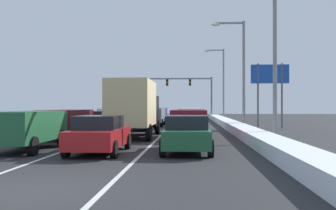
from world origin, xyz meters
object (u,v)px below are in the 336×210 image
object	(u,v)px
traffic_light_gantry	(176,86)
suv_green_left_lane_nearest	(27,127)
suv_silver_left_lane_fourth	(114,116)
suv_navy_center_lane_fifth	(157,114)
suv_maroon_left_lane_second	(66,121)
street_lamp_right_far	(221,78)
suv_white_right_lane_fifth	(190,114)
street_lamp_right_mid	(239,65)
roadside_sign_right	(270,81)
box_truck_center_lane_second	(134,106)
sedan_charcoal_left_lane_third	(95,121)
sedan_charcoal_right_lane_third	(189,121)
sedan_white_left_lane_fifth	(127,116)
suv_gray_center_lane_fourth	(153,115)
sedan_green_right_lane_nearest	(187,134)
sedan_tan_center_lane_third	(142,120)
street_lamp_right_near	(268,45)
sedan_red_center_lane_nearest	(99,134)
suv_silver_right_lane_fourth	(191,116)
suv_maroon_right_lane_second	(189,121)

from	to	relation	value
traffic_light_gantry	suv_green_left_lane_nearest	bearing A→B (deg)	-96.25
traffic_light_gantry	suv_silver_left_lane_fourth	bearing A→B (deg)	-101.53
suv_navy_center_lane_fifth	suv_maroon_left_lane_second	xyz separation A→B (m)	(-3.43, -20.91, 0.00)
suv_maroon_left_lane_second	street_lamp_right_far	world-z (taller)	street_lamp_right_far
suv_white_right_lane_fifth	street_lamp_right_far	bearing A→B (deg)	67.02
suv_white_right_lane_fifth	street_lamp_right_mid	xyz separation A→B (m)	(3.88, -10.84, 4.08)
street_lamp_right_mid	roadside_sign_right	bearing A→B (deg)	42.42
suv_silver_left_lane_fourth	street_lamp_right_far	xyz separation A→B (m)	(10.86, 15.72, 4.43)
box_truck_center_lane_second	roadside_sign_right	bearing A→B (deg)	45.76
traffic_light_gantry	sedan_charcoal_left_lane_third	bearing A→B (deg)	-99.45
street_lamp_right_far	street_lamp_right_mid	bearing A→B (deg)	-90.11
suv_navy_center_lane_fifth	suv_maroon_left_lane_second	distance (m)	21.19
sedan_charcoal_right_lane_third	suv_maroon_left_lane_second	bearing A→B (deg)	-138.00
sedan_white_left_lane_fifth	traffic_light_gantry	distance (m)	17.44
street_lamp_right_far	suv_green_left_lane_nearest	bearing A→B (deg)	-107.13
box_truck_center_lane_second	suv_gray_center_lane_fourth	world-z (taller)	box_truck_center_lane_second
sedan_green_right_lane_nearest	sedan_charcoal_left_lane_third	size ratio (longest dim) A/B	1.00
sedan_white_left_lane_fifth	street_lamp_right_mid	xyz separation A→B (m)	(10.77, -11.32, 4.33)
sedan_tan_center_lane_third	street_lamp_right_near	bearing A→B (deg)	-50.56
sedan_tan_center_lane_third	sedan_charcoal_left_lane_third	world-z (taller)	same
suv_green_left_lane_nearest	sedan_red_center_lane_nearest	bearing A→B (deg)	-12.09
sedan_charcoal_right_lane_third	roadside_sign_right	xyz separation A→B (m)	(6.80, 5.17, 3.25)
suv_silver_right_lane_fourth	sedan_white_left_lane_fifth	distance (m)	10.30
suv_white_right_lane_fifth	suv_gray_center_lane_fourth	bearing A→B (deg)	-124.02
suv_navy_center_lane_fifth	sedan_charcoal_left_lane_third	world-z (taller)	suv_navy_center_lane_fifth
sedan_charcoal_right_lane_third	street_lamp_right_far	distance (m)	23.45
suv_gray_center_lane_fourth	roadside_sign_right	size ratio (longest dim) A/B	0.89
suv_gray_center_lane_fourth	sedan_white_left_lane_fifth	world-z (taller)	suv_gray_center_lane_fourth
traffic_light_gantry	street_lamp_right_near	xyz separation A→B (m)	(6.41, -37.65, 0.23)
sedan_tan_center_lane_third	sedan_charcoal_left_lane_third	xyz separation A→B (m)	(-3.38, -1.63, 0.00)
sedan_charcoal_right_lane_third	street_lamp_right_mid	world-z (taller)	street_lamp_right_mid
sedan_green_right_lane_nearest	suv_maroon_right_lane_second	world-z (taller)	suv_maroon_right_lane_second
sedan_charcoal_right_lane_third	suv_green_left_lane_nearest	size ratio (longest dim) A/B	0.92
sedan_tan_center_lane_third	sedan_charcoal_left_lane_third	distance (m)	3.75
suv_maroon_left_lane_second	roadside_sign_right	distance (m)	18.24
suv_white_right_lane_fifth	street_lamp_right_mid	world-z (taller)	street_lamp_right_mid
sedan_green_right_lane_nearest	sedan_red_center_lane_nearest	world-z (taller)	same
suv_silver_left_lane_fourth	suv_silver_right_lane_fourth	bearing A→B (deg)	-4.91
suv_green_left_lane_nearest	roadside_sign_right	bearing A→B (deg)	52.13
sedan_red_center_lane_nearest	sedan_tan_center_lane_third	world-z (taller)	same
roadside_sign_right	sedan_red_center_lane_nearest	bearing A→B (deg)	-119.52
suv_navy_center_lane_fifth	traffic_light_gantry	bearing A→B (deg)	84.69
suv_green_left_lane_nearest	street_lamp_right_mid	distance (m)	18.79
street_lamp_right_far	box_truck_center_lane_second	bearing A→B (deg)	-104.56
sedan_green_right_lane_nearest	suv_green_left_lane_nearest	xyz separation A→B (m)	(-6.82, 0.25, 0.25)
suv_maroon_right_lane_second	box_truck_center_lane_second	xyz separation A→B (m)	(-3.28, 0.61, 0.88)
suv_green_left_lane_nearest	street_lamp_right_far	world-z (taller)	street_lamp_right_far
suv_maroon_right_lane_second	sedan_white_left_lane_fifth	world-z (taller)	suv_maroon_right_lane_second
suv_maroon_left_lane_second	traffic_light_gantry	size ratio (longest dim) A/B	0.35
suv_maroon_right_lane_second	sedan_red_center_lane_nearest	distance (m)	8.10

